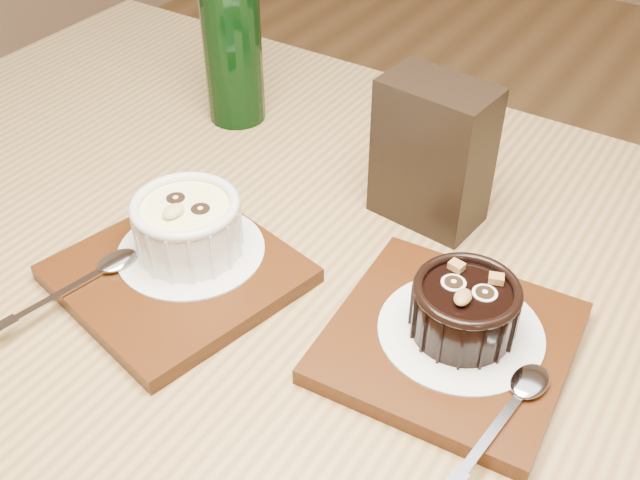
% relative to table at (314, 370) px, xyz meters
% --- Properties ---
extents(table, '(1.21, 0.82, 0.75)m').
position_rel_table_xyz_m(table, '(0.00, 0.00, 0.00)').
color(table, brown).
rests_on(table, ground).
extents(tray_left, '(0.21, 0.21, 0.01)m').
position_rel_table_xyz_m(tray_left, '(-0.11, -0.05, 0.10)').
color(tray_left, '#431F0B').
rests_on(tray_left, table).
extents(doily_left, '(0.13, 0.13, 0.00)m').
position_rel_table_xyz_m(doily_left, '(-0.12, -0.02, 0.11)').
color(doily_left, silver).
rests_on(doily_left, tray_left).
extents(ramekin_white, '(0.09, 0.09, 0.06)m').
position_rel_table_xyz_m(ramekin_white, '(-0.12, -0.02, 0.14)').
color(ramekin_white, silver).
rests_on(ramekin_white, doily_left).
extents(spoon_left, '(0.05, 0.14, 0.01)m').
position_rel_table_xyz_m(spoon_left, '(-0.16, -0.10, 0.11)').
color(spoon_left, '#B7B9C0').
rests_on(spoon_left, tray_left).
extents(tray_right, '(0.20, 0.20, 0.01)m').
position_rel_table_xyz_m(tray_right, '(0.12, 0.01, 0.10)').
color(tray_right, '#431F0B').
rests_on(tray_right, table).
extents(doily_right, '(0.13, 0.13, 0.00)m').
position_rel_table_xyz_m(doily_right, '(0.12, 0.02, 0.11)').
color(doily_right, silver).
rests_on(doily_right, tray_right).
extents(ramekin_dark, '(0.08, 0.08, 0.05)m').
position_rel_table_xyz_m(ramekin_dark, '(0.12, 0.02, 0.13)').
color(ramekin_dark, black).
rests_on(ramekin_dark, doily_right).
extents(spoon_right, '(0.04, 0.14, 0.01)m').
position_rel_table_xyz_m(spoon_right, '(0.19, -0.03, 0.11)').
color(spoon_right, '#B7B9C0').
rests_on(spoon_right, tray_right).
extents(condiment_stand, '(0.10, 0.07, 0.14)m').
position_rel_table_xyz_m(condiment_stand, '(0.02, 0.16, 0.16)').
color(condiment_stand, black).
rests_on(condiment_stand, table).
extents(green_bottle, '(0.06, 0.06, 0.24)m').
position_rel_table_xyz_m(green_bottle, '(-0.25, 0.21, 0.18)').
color(green_bottle, black).
rests_on(green_bottle, table).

